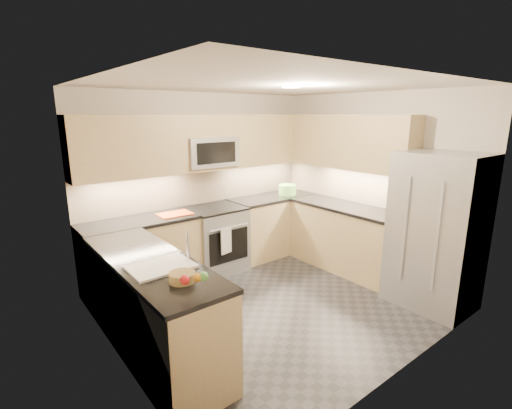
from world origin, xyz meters
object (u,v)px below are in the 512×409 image
at_px(gas_range, 216,240).
at_px(microwave, 209,152).
at_px(utensil_bowl, 287,190).
at_px(refrigerator, 437,231).
at_px(cutting_board, 175,214).
at_px(fruit_basket, 182,277).

height_order(gas_range, microwave, microwave).
bearing_deg(utensil_bowl, refrigerator, -87.68).
distance_m(gas_range, microwave, 1.25).
bearing_deg(utensil_bowl, cutting_board, 179.65).
relative_size(refrigerator, fruit_basket, 8.78).
bearing_deg(microwave, cutting_board, -166.65).
relative_size(microwave, fruit_basket, 3.71).
bearing_deg(fruit_basket, microwave, 53.45).
bearing_deg(fruit_basket, gas_range, 51.66).
height_order(gas_range, refrigerator, refrigerator).
relative_size(gas_range, utensil_bowl, 3.25).
distance_m(gas_range, utensil_bowl, 1.47).
height_order(cutting_board, fruit_basket, fruit_basket).
height_order(microwave, cutting_board, microwave).
relative_size(gas_range, cutting_board, 2.19).
xyz_separation_m(microwave, fruit_basket, (-1.48, -2.00, -0.72)).
distance_m(refrigerator, fruit_basket, 2.98).
bearing_deg(utensil_bowl, microwave, 173.25).
bearing_deg(fruit_basket, cutting_board, 65.14).
bearing_deg(microwave, refrigerator, -60.38).
xyz_separation_m(gas_range, utensil_bowl, (1.35, -0.04, 0.57)).
relative_size(utensil_bowl, fruit_basket, 1.37).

